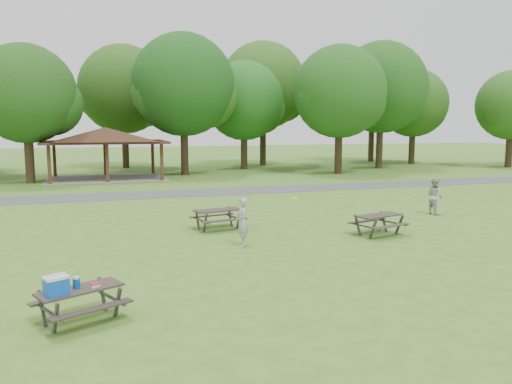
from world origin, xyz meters
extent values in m
plane|color=#416F1F|center=(0.00, 0.00, 0.00)|extent=(160.00, 160.00, 0.00)
cube|color=#454547|center=(0.00, 14.00, 0.01)|extent=(120.00, 3.20, 0.02)
cube|color=#3A2215|center=(-7.70, 21.30, 1.30)|extent=(0.22, 0.22, 2.60)
cube|color=#321D12|center=(-7.70, 26.70, 1.30)|extent=(0.22, 0.22, 2.60)
cube|color=#3E2016|center=(-4.00, 21.30, 1.30)|extent=(0.22, 0.22, 2.60)
cube|color=#362113|center=(-4.00, 26.70, 1.30)|extent=(0.22, 0.22, 2.60)
cube|color=#392314|center=(-0.30, 21.30, 1.30)|extent=(0.22, 0.22, 2.60)
cube|color=#3E2216|center=(-0.30, 26.70, 1.30)|extent=(0.22, 0.22, 2.60)
cube|color=#371F16|center=(-4.00, 24.00, 2.68)|extent=(8.60, 6.60, 0.16)
pyramid|color=#342015|center=(-4.00, 24.00, 3.26)|extent=(7.01, 7.01, 1.00)
cube|color=gray|center=(-4.00, 24.00, 0.01)|extent=(8.40, 6.40, 0.03)
cylinder|color=#2F2115|center=(-9.00, 22.50, 1.75)|extent=(0.60, 0.60, 3.50)
sphere|color=#164012|center=(-9.00, 22.50, 5.97)|extent=(6.60, 6.60, 6.60)
sphere|color=#144112|center=(-7.52, 22.80, 5.31)|extent=(4.29, 4.29, 4.29)
sphere|color=#1D4D16|center=(-10.32, 22.30, 5.48)|extent=(3.96, 3.96, 3.96)
cylinder|color=#301D15|center=(2.00, 25.00, 2.01)|extent=(0.60, 0.60, 4.02)
sphere|color=#123F12|center=(2.00, 25.00, 7.02)|extent=(8.00, 8.00, 8.00)
sphere|color=#1E4B15|center=(3.80, 25.30, 6.22)|extent=(5.20, 5.20, 5.20)
sphere|color=#1B4F16|center=(0.40, 24.80, 6.42)|extent=(4.80, 4.80, 4.80)
cylinder|color=#332316|center=(8.00, 28.50, 1.72)|extent=(0.60, 0.60, 3.43)
sphere|color=#164F17|center=(8.00, 28.50, 6.05)|extent=(7.00, 7.00, 7.00)
sphere|color=#1C4814|center=(9.57, 28.80, 5.36)|extent=(4.55, 4.55, 4.55)
sphere|color=#154012|center=(6.60, 28.30, 5.53)|extent=(4.20, 4.20, 4.20)
cylinder|color=black|center=(14.00, 22.00, 1.89)|extent=(0.60, 0.60, 3.78)
sphere|color=#174714|center=(14.00, 22.00, 6.55)|extent=(7.40, 7.40, 7.40)
sphere|color=#1C4413|center=(15.66, 22.30, 5.81)|extent=(4.81, 4.81, 4.81)
sphere|color=#154413|center=(12.52, 21.80, 6.00)|extent=(4.44, 4.44, 4.44)
cylinder|color=#312316|center=(20.00, 25.50, 2.10)|extent=(0.60, 0.60, 4.20)
sphere|color=#164413|center=(20.00, 25.50, 7.27)|extent=(8.20, 8.20, 8.20)
sphere|color=#184914|center=(21.84, 25.80, 6.45)|extent=(5.33, 5.33, 5.33)
sphere|color=#184413|center=(18.36, 25.30, 6.66)|extent=(4.92, 4.92, 4.92)
cylinder|color=black|center=(26.00, 29.00, 1.78)|extent=(0.60, 0.60, 3.57)
sphere|color=#1E4915|center=(26.00, 29.00, 6.12)|extent=(6.80, 6.80, 6.80)
sphere|color=#144814|center=(27.53, 29.30, 5.44)|extent=(4.42, 4.42, 4.42)
sphere|color=#133E11|center=(24.64, 28.80, 5.61)|extent=(4.08, 4.08, 4.08)
cylinder|color=black|center=(32.00, 22.50, 1.68)|extent=(0.60, 0.60, 3.36)
sphere|color=#1E4C15|center=(32.00, 22.50, 5.76)|extent=(6.40, 6.40, 6.40)
sphere|color=#1C4112|center=(30.72, 22.30, 5.28)|extent=(3.84, 3.84, 3.84)
cylinder|color=black|center=(-2.00, 33.00, 2.06)|extent=(0.60, 0.60, 4.13)
sphere|color=#1E4513|center=(-2.00, 33.00, 7.13)|extent=(8.00, 8.00, 8.00)
sphere|color=#1A4012|center=(-0.20, 33.30, 6.33)|extent=(5.20, 5.20, 5.20)
sphere|color=#214B15|center=(-3.60, 32.80, 6.53)|extent=(4.80, 4.80, 4.80)
cylinder|color=black|center=(11.00, 32.00, 2.27)|extent=(0.60, 0.60, 4.55)
sphere|color=#204A15|center=(11.00, 32.00, 7.70)|extent=(8.40, 8.40, 8.40)
sphere|color=#193E11|center=(12.89, 32.30, 6.86)|extent=(5.46, 5.46, 5.46)
sphere|color=#184F16|center=(9.32, 31.80, 7.07)|extent=(5.04, 5.04, 5.04)
cylinder|color=black|center=(24.00, 33.50, 2.13)|extent=(0.60, 0.60, 4.27)
sphere|color=#164D16|center=(24.00, 33.50, 7.27)|extent=(8.00, 8.00, 8.00)
sphere|color=#174D16|center=(25.80, 33.80, 6.47)|extent=(5.20, 5.20, 5.20)
sphere|color=#1F4C15|center=(22.40, 33.30, 6.67)|extent=(4.80, 4.80, 4.80)
cube|color=#2F2722|center=(-5.37, -4.16, 0.66)|extent=(1.74, 1.25, 0.04)
cube|color=black|center=(-5.15, -4.65, 0.39)|extent=(1.57, 0.88, 0.04)
cube|color=#322B24|center=(-5.59, -3.67, 0.39)|extent=(1.57, 0.88, 0.04)
cube|color=#47474A|center=(-5.80, -4.72, 0.33)|extent=(0.19, 0.33, 0.70)
cube|color=#38383A|center=(-6.08, -4.11, 0.33)|extent=(0.19, 0.33, 0.70)
cube|color=#464649|center=(-5.94, -4.42, 0.36)|extent=(0.59, 1.22, 0.04)
cube|color=#444447|center=(-4.67, -4.21, 0.33)|extent=(0.19, 0.33, 0.70)
cube|color=#3E3E41|center=(-4.94, -3.60, 0.33)|extent=(0.19, 0.33, 0.70)
cube|color=#454547|center=(-4.81, -3.90, 0.36)|extent=(0.59, 1.22, 0.04)
cube|color=blue|center=(-5.78, -4.44, 0.84)|extent=(0.50, 0.44, 0.32)
cube|color=white|center=(-5.78, -4.44, 1.03)|extent=(0.52, 0.47, 0.05)
cylinder|color=silver|center=(-5.78, -4.44, 1.09)|extent=(0.33, 0.17, 0.03)
cylinder|color=#0B44A9|center=(-5.43, -4.14, 0.78)|extent=(0.18, 0.18, 0.20)
cylinder|color=white|center=(-5.43, -4.14, 0.90)|extent=(0.14, 0.14, 0.04)
cube|color=silver|center=(-5.10, -4.15, 0.71)|extent=(0.24, 0.24, 0.06)
cube|color=red|center=(-5.10, -4.15, 0.75)|extent=(0.25, 0.25, 0.01)
cube|color=#2D2420|center=(-0.61, 3.67, 0.72)|extent=(1.87, 1.01, 0.05)
cube|color=#2F2522|center=(-0.51, 3.10, 0.43)|extent=(1.79, 0.57, 0.04)
cube|color=#332B24|center=(-0.72, 4.25, 0.43)|extent=(1.79, 0.57, 0.04)
cube|color=#3F4042|center=(-1.22, 3.19, 0.36)|extent=(0.12, 0.38, 0.77)
cube|color=#424244|center=(-1.35, 3.91, 0.36)|extent=(0.12, 0.38, 0.77)
cube|color=#404043|center=(-1.28, 3.55, 0.39)|extent=(0.32, 1.43, 0.05)
cube|color=#464649|center=(0.12, 3.43, 0.36)|extent=(0.12, 0.38, 0.77)
cube|color=#38383B|center=(-0.01, 4.16, 0.36)|extent=(0.12, 0.38, 0.77)
cube|color=#3C3C3F|center=(0.06, 3.80, 0.39)|extent=(0.32, 1.43, 0.05)
cube|color=#2D2620|center=(4.57, 0.89, 0.71)|extent=(1.86, 1.12, 0.05)
cube|color=#312924|center=(4.72, 0.34, 0.42)|extent=(1.74, 0.70, 0.04)
cube|color=#2F2722|center=(4.42, 1.44, 0.42)|extent=(1.74, 0.70, 0.04)
cube|color=#3D3D3F|center=(4.02, 0.36, 0.35)|extent=(0.15, 0.37, 0.75)
cube|color=#3B3B3D|center=(3.83, 1.06, 0.35)|extent=(0.15, 0.37, 0.75)
cube|color=#3F3F41|center=(3.92, 0.71, 0.38)|extent=(0.43, 1.38, 0.05)
cube|color=#3D3D3F|center=(5.31, 0.71, 0.35)|extent=(0.15, 0.37, 0.75)
cube|color=#3B3B3D|center=(5.12, 1.41, 0.35)|extent=(0.15, 0.37, 0.75)
cube|color=#444447|center=(5.21, 1.06, 0.38)|extent=(0.43, 1.38, 0.05)
cylinder|color=yellow|center=(1.60, 1.52, 1.37)|extent=(0.30, 0.30, 0.02)
imported|color=#A6A6A9|center=(-0.51, 0.88, 0.78)|extent=(0.46, 0.62, 1.56)
imported|color=#AAAAAC|center=(9.19, 3.81, 0.80)|extent=(0.64, 0.80, 1.59)
camera|label=1|loc=(-5.06, -14.27, 3.86)|focal=35.00mm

